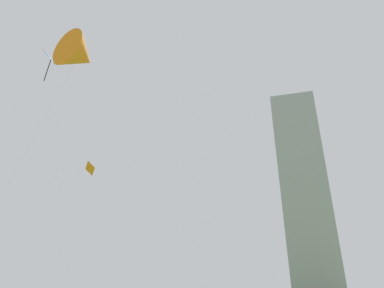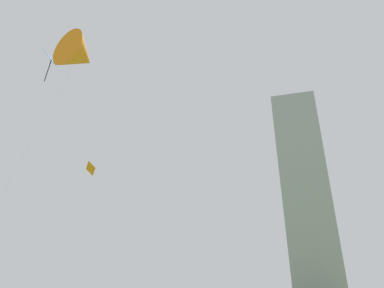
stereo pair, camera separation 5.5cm
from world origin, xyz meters
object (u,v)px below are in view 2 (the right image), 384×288
kite_flying_2 (79,55)px  distant_highrise_0 (304,194)px  kite_flying_1 (91,169)px  kite_flying_3 (51,60)px

kite_flying_2 → distant_highrise_0: (54.43, 106.41, 21.56)m
kite_flying_1 → kite_flying_3: (-2.62, -15.22, 9.19)m
kite_flying_1 → kite_flying_2: 31.34m
kite_flying_1 → kite_flying_2: (6.69, -30.52, -2.45)m
kite_flying_1 → distant_highrise_0: 99.30m
kite_flying_3 → distant_highrise_0: bearing=55.0°
kite_flying_3 → kite_flying_2: bearing=-58.7°
kite_flying_1 → kite_flying_3: 17.97m
kite_flying_1 → kite_flying_2: kite_flying_1 is taller
kite_flying_2 → kite_flying_1: bearing=102.4°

